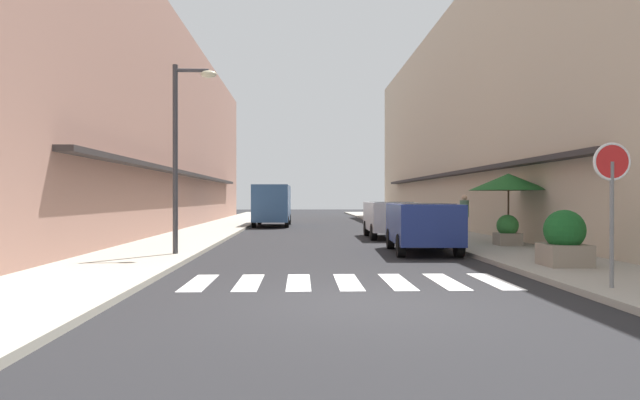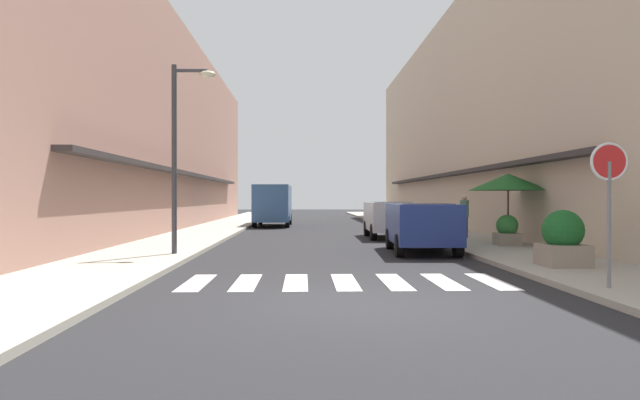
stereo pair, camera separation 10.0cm
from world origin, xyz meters
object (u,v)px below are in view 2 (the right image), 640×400
(parked_car_near, at_px, (421,222))
(parked_car_mid, at_px, (390,215))
(round_street_sign, at_px, (609,177))
(pedestrian_walking_near, at_px, (464,215))
(cafe_umbrella, at_px, (508,182))
(planter_midblock, at_px, (507,231))
(planter_far, at_px, (440,224))
(planter_corner, at_px, (563,239))
(street_lamp, at_px, (181,138))
(delivery_van, at_px, (273,202))

(parked_car_near, bearing_deg, parked_car_mid, 90.00)
(round_street_sign, distance_m, pedestrian_walking_near, 11.93)
(round_street_sign, height_order, cafe_umbrella, round_street_sign)
(parked_car_mid, height_order, cafe_umbrella, cafe_umbrella)
(planter_midblock, relative_size, pedestrian_walking_near, 0.60)
(parked_car_near, relative_size, planter_far, 4.29)
(round_street_sign, bearing_deg, parked_car_near, 102.61)
(parked_car_near, xyz_separation_m, cafe_umbrella, (3.20, 1.66, 1.23))
(planter_corner, bearing_deg, parked_car_mid, 102.26)
(parked_car_mid, bearing_deg, pedestrian_walking_near, -31.89)
(parked_car_near, xyz_separation_m, round_street_sign, (1.63, -7.29, 1.07))
(planter_corner, bearing_deg, planter_midblock, 82.29)
(round_street_sign, bearing_deg, planter_corner, 78.21)
(planter_midblock, distance_m, planter_far, 5.79)
(cafe_umbrella, bearing_deg, street_lamp, -164.15)
(parked_car_near, height_order, street_lamp, street_lamp)
(parked_car_mid, distance_m, round_street_sign, 13.60)
(cafe_umbrella, xyz_separation_m, pedestrian_walking_near, (-0.61, 2.90, -1.17))
(cafe_umbrella, distance_m, pedestrian_walking_near, 3.19)
(delivery_van, height_order, planter_far, delivery_van)
(parked_car_near, bearing_deg, round_street_sign, -77.39)
(parked_car_mid, xyz_separation_m, round_street_sign, (1.63, -13.46, 1.07))
(street_lamp, bearing_deg, delivery_van, 84.76)
(delivery_van, bearing_deg, street_lamp, -95.24)
(planter_midblock, bearing_deg, parked_car_mid, 121.09)
(street_lamp, xyz_separation_m, planter_far, (9.05, 8.12, -2.73))
(parked_car_mid, bearing_deg, delivery_van, 118.15)
(parked_car_mid, distance_m, planter_corner, 10.67)
(round_street_sign, relative_size, street_lamp, 0.48)
(planter_midblock, bearing_deg, parked_car_near, -158.34)
(planter_corner, bearing_deg, cafe_umbrella, 81.01)
(parked_car_mid, xyz_separation_m, street_lamp, (-6.81, -7.35, 2.35))
(street_lamp, relative_size, cafe_umbrella, 2.01)
(planter_midblock, distance_m, pedestrian_walking_near, 3.41)
(cafe_umbrella, bearing_deg, planter_midblock, -113.13)
(street_lamp, height_order, pedestrian_walking_near, street_lamp)
(round_street_sign, bearing_deg, cafe_umbrella, 80.06)
(planter_corner, xyz_separation_m, planter_far, (-0.03, 11.18, -0.18))
(street_lamp, relative_size, planter_far, 5.45)
(planter_midblock, relative_size, planter_far, 1.04)
(parked_car_near, xyz_separation_m, delivery_van, (-5.24, 15.96, 0.49))
(planter_midblock, bearing_deg, pedestrian_walking_near, 96.94)
(round_street_sign, xyz_separation_m, cafe_umbrella, (1.57, 8.94, 0.16))
(parked_car_mid, height_order, street_lamp, street_lamp)
(parked_car_mid, bearing_deg, planter_far, 18.84)
(parked_car_mid, xyz_separation_m, planter_midblock, (3.00, -4.98, -0.34))
(parked_car_near, height_order, delivery_van, delivery_van)
(delivery_van, relative_size, planter_midblock, 5.56)
(planter_far, bearing_deg, planter_midblock, -82.43)
(parked_car_mid, distance_m, street_lamp, 10.29)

